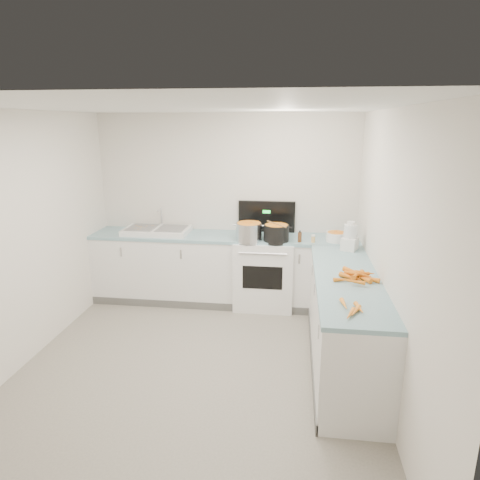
# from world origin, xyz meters

# --- Properties ---
(floor) EXTENTS (3.50, 4.00, 0.00)m
(floor) POSITION_xyz_m (0.00, 0.00, 0.00)
(floor) COLOR gray
(floor) RESTS_ON ground
(ceiling) EXTENTS (3.50, 4.00, 0.00)m
(ceiling) POSITION_xyz_m (0.00, 0.00, 2.50)
(ceiling) COLOR silver
(ceiling) RESTS_ON ground
(wall_back) EXTENTS (3.50, 0.00, 2.50)m
(wall_back) POSITION_xyz_m (0.00, 2.00, 1.25)
(wall_back) COLOR silver
(wall_back) RESTS_ON ground
(wall_front) EXTENTS (3.50, 0.00, 2.50)m
(wall_front) POSITION_xyz_m (0.00, -2.00, 1.25)
(wall_front) COLOR silver
(wall_front) RESTS_ON ground
(wall_left) EXTENTS (0.00, 4.00, 2.50)m
(wall_left) POSITION_xyz_m (-1.75, 0.00, 1.25)
(wall_left) COLOR silver
(wall_left) RESTS_ON ground
(wall_right) EXTENTS (0.00, 4.00, 2.50)m
(wall_right) POSITION_xyz_m (1.75, 0.00, 1.25)
(wall_right) COLOR silver
(wall_right) RESTS_ON ground
(counter_back) EXTENTS (3.50, 0.62, 0.94)m
(counter_back) POSITION_xyz_m (0.00, 1.70, 0.47)
(counter_back) COLOR white
(counter_back) RESTS_ON ground
(counter_right) EXTENTS (0.62, 2.20, 0.94)m
(counter_right) POSITION_xyz_m (1.45, 0.30, 0.47)
(counter_right) COLOR white
(counter_right) RESTS_ON ground
(stove) EXTENTS (0.76, 0.65, 1.36)m
(stove) POSITION_xyz_m (0.55, 1.69, 0.47)
(stove) COLOR white
(stove) RESTS_ON ground
(sink) EXTENTS (0.86, 0.52, 0.31)m
(sink) POSITION_xyz_m (-0.90, 1.70, 0.98)
(sink) COLOR white
(sink) RESTS_ON counter_back
(steel_pot) EXTENTS (0.34, 0.34, 0.24)m
(steel_pot) POSITION_xyz_m (0.36, 1.51, 1.04)
(steel_pot) COLOR silver
(steel_pot) RESTS_ON stove
(black_pot) EXTENTS (0.37, 0.37, 0.23)m
(black_pot) POSITION_xyz_m (0.70, 1.52, 1.03)
(black_pot) COLOR black
(black_pot) RESTS_ON stove
(wooden_spoon) EXTENTS (0.26, 0.33, 0.02)m
(wooden_spoon) POSITION_xyz_m (0.70, 1.52, 1.16)
(wooden_spoon) COLOR #AD7A47
(wooden_spoon) RESTS_ON black_pot
(mixing_bowl) EXTENTS (0.32, 0.32, 0.12)m
(mixing_bowl) POSITION_xyz_m (1.45, 1.59, 1.00)
(mixing_bowl) COLOR white
(mixing_bowl) RESTS_ON counter_back
(extract_bottle) EXTENTS (0.05, 0.05, 0.12)m
(extract_bottle) POSITION_xyz_m (1.00, 1.50, 1.00)
(extract_bottle) COLOR #593319
(extract_bottle) RESTS_ON counter_back
(spice_jar) EXTENTS (0.05, 0.05, 0.08)m
(spice_jar) POSITION_xyz_m (1.16, 1.50, 0.98)
(spice_jar) COLOR #E5B266
(spice_jar) RESTS_ON counter_back
(food_processor) EXTENTS (0.23, 0.25, 0.34)m
(food_processor) POSITION_xyz_m (1.57, 1.24, 1.08)
(food_processor) COLOR white
(food_processor) RESTS_ON counter_right
(carrot_pile) EXTENTS (0.43, 0.36, 0.10)m
(carrot_pile) POSITION_xyz_m (1.53, 0.24, 0.98)
(carrot_pile) COLOR orange
(carrot_pile) RESTS_ON counter_right
(peeled_carrots) EXTENTS (0.18, 0.37, 0.04)m
(peeled_carrots) POSITION_xyz_m (1.40, -0.49, 0.96)
(peeled_carrots) COLOR orange
(peeled_carrots) RESTS_ON counter_right
(peelings) EXTENTS (0.26, 0.28, 0.01)m
(peelings) POSITION_xyz_m (-1.11, 1.72, 1.02)
(peelings) COLOR tan
(peelings) RESTS_ON sink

